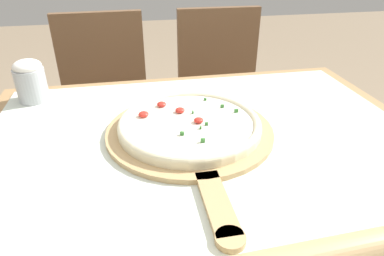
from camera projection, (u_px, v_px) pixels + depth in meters
The scene contains 7 objects.
dining_table at pixel (211, 200), 0.79m from camera, with size 1.10×1.01×0.74m.
towel_cloth at pixel (213, 159), 0.74m from camera, with size 1.02×0.93×0.00m.
pizza_peel at pixel (191, 134), 0.81m from camera, with size 0.40×0.57×0.01m.
pizza at pixel (190, 124), 0.82m from camera, with size 0.34×0.34×0.03m.
chair_left at pixel (106, 102), 1.54m from camera, with size 0.41×0.41×0.89m.
chair_right at pixel (221, 93), 1.62m from camera, with size 0.41×0.41×0.89m.
flour_cup at pixel (30, 80), 0.97m from camera, with size 0.08×0.08×0.12m.
Camera 1 is at (-0.16, -0.59, 1.17)m, focal length 32.00 mm.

